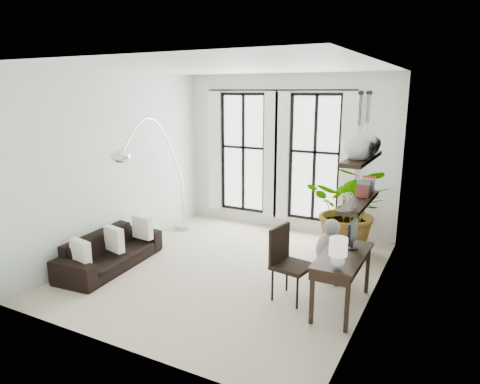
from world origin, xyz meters
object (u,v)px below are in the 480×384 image
Objects in this scene: sofa at (111,251)px; desk at (342,259)px; desk_chair at (287,258)px; buddha at (331,252)px; plant at (351,209)px; arc_lamp at (154,147)px.

desk is at bearing -89.62° from sofa.
desk_chair is 1.08m from buddha.
plant is at bearing 100.56° from desk.
desk_chair reaches higher than sofa.
sofa is at bearing -158.17° from buddha.
sofa is 0.77× the size of arc_lamp.
sofa is 1.50× the size of desk.
sofa is at bearing -174.61° from desk.
desk_chair reaches higher than buddha.
plant is 3.68m from arc_lamp.
plant is 1.22m from buddha.
desk is at bearing -67.04° from buddha.
plant is at bearing 22.56° from arc_lamp.
buddha is (-0.42, 0.98, -0.32)m from desk.
desk_chair is (-0.37, -2.15, -0.23)m from plant.
arc_lamp is 2.69× the size of buddha.
desk_chair is at bearing -99.75° from plant.
arc_lamp is at bearing -157.44° from plant.
desk_chair is 1.11× the size of buddha.
sofa is 1.97m from arc_lamp.
buddha is (0.35, 1.00, -0.20)m from desk_chair.
desk_chair is at bearing -88.63° from sofa.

